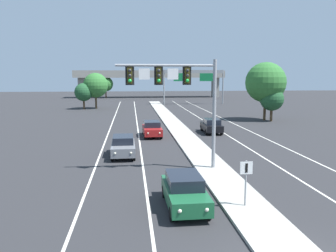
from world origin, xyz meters
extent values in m
cube|color=#9E9B93|center=(0.00, 18.00, 0.07)|extent=(2.40, 110.00, 0.15)
cube|color=silver|center=(-4.70, 25.00, 0.00)|extent=(0.14, 100.00, 0.01)
cube|color=silver|center=(4.70, 25.00, 0.00)|extent=(0.14, 100.00, 0.01)
cube|color=silver|center=(-8.00, 25.00, 0.00)|extent=(0.14, 100.00, 0.01)
cube|color=silver|center=(8.00, 25.00, 0.00)|extent=(0.14, 100.00, 0.01)
cylinder|color=gray|center=(0.01, 12.28, 3.75)|extent=(0.24, 0.24, 7.20)
cylinder|color=gray|center=(-3.21, 12.28, 6.95)|extent=(6.44, 0.16, 0.16)
cube|color=black|center=(-1.83, 12.32, 6.30)|extent=(0.56, 0.06, 1.20)
cube|color=#38330F|center=(-1.83, 12.28, 6.30)|extent=(0.32, 0.32, 1.00)
sphere|color=#282828|center=(-1.83, 12.11, 6.62)|extent=(0.22, 0.22, 0.22)
sphere|color=#282828|center=(-1.83, 12.11, 6.30)|extent=(0.22, 0.22, 0.22)
sphere|color=green|center=(-1.83, 12.11, 5.98)|extent=(0.22, 0.22, 0.22)
cube|color=black|center=(-3.67, 12.32, 6.30)|extent=(0.56, 0.06, 1.20)
cube|color=#38330F|center=(-3.67, 12.28, 6.30)|extent=(0.32, 0.32, 1.00)
sphere|color=#282828|center=(-3.67, 12.11, 6.62)|extent=(0.22, 0.22, 0.22)
sphere|color=#282828|center=(-3.67, 12.11, 6.30)|extent=(0.22, 0.22, 0.22)
sphere|color=green|center=(-3.67, 12.11, 5.98)|extent=(0.22, 0.22, 0.22)
cube|color=black|center=(-5.52, 12.32, 6.30)|extent=(0.56, 0.06, 1.20)
cube|color=#38330F|center=(-5.52, 12.28, 6.30)|extent=(0.32, 0.32, 1.00)
sphere|color=#282828|center=(-5.52, 12.11, 6.62)|extent=(0.22, 0.22, 0.22)
sphere|color=#282828|center=(-5.52, 12.11, 6.30)|extent=(0.22, 0.22, 0.22)
sphere|color=green|center=(-5.52, 12.11, 5.98)|extent=(0.22, 0.22, 0.22)
cube|color=white|center=(-2.75, 12.26, 6.40)|extent=(0.70, 0.04, 0.70)
cube|color=white|center=(-4.60, 12.26, 6.40)|extent=(0.70, 0.04, 0.70)
cylinder|color=gray|center=(-0.11, 5.25, 1.25)|extent=(0.08, 0.08, 2.20)
cube|color=white|center=(-0.11, 5.22, 2.00)|extent=(0.60, 0.03, 0.60)
cube|color=black|center=(-0.11, 5.20, 2.00)|extent=(0.12, 0.01, 0.44)
cube|color=#195633|center=(-2.97, 5.66, 0.67)|extent=(1.86, 4.42, 0.70)
cube|color=black|center=(-2.97, 5.88, 1.30)|extent=(1.62, 2.40, 0.56)
sphere|color=#EAE5C6|center=(-2.36, 3.49, 0.72)|extent=(0.18, 0.18, 0.18)
sphere|color=#EAE5C6|center=(-3.52, 3.47, 0.72)|extent=(0.18, 0.18, 0.18)
cylinder|color=black|center=(-2.15, 4.17, 0.32)|extent=(0.23, 0.64, 0.64)
cylinder|color=black|center=(-3.75, 4.15, 0.32)|extent=(0.23, 0.64, 0.64)
cylinder|color=black|center=(-2.19, 7.17, 0.32)|extent=(0.23, 0.64, 0.64)
cylinder|color=black|center=(-3.79, 7.15, 0.32)|extent=(0.23, 0.64, 0.64)
cube|color=slate|center=(-6.13, 16.88, 0.67)|extent=(1.86, 4.42, 0.70)
cube|color=black|center=(-6.13, 17.10, 1.30)|extent=(1.61, 2.40, 0.56)
sphere|color=#EAE5C6|center=(-5.52, 14.71, 0.72)|extent=(0.18, 0.18, 0.18)
sphere|color=#EAE5C6|center=(-6.67, 14.70, 0.72)|extent=(0.18, 0.18, 0.18)
cylinder|color=black|center=(-5.31, 15.39, 0.32)|extent=(0.23, 0.64, 0.64)
cylinder|color=black|center=(-6.91, 15.37, 0.32)|extent=(0.23, 0.64, 0.64)
cylinder|color=black|center=(-5.35, 18.39, 0.32)|extent=(0.23, 0.64, 0.64)
cylinder|color=black|center=(-6.95, 18.37, 0.32)|extent=(0.23, 0.64, 0.64)
cube|color=maroon|center=(-3.33, 25.54, 0.67)|extent=(1.88, 4.43, 0.70)
cube|color=black|center=(-3.33, 25.76, 1.30)|extent=(1.63, 2.41, 0.56)
sphere|color=#EAE5C6|center=(-2.71, 23.37, 0.72)|extent=(0.18, 0.18, 0.18)
sphere|color=#EAE5C6|center=(-3.86, 23.35, 0.72)|extent=(0.18, 0.18, 0.18)
cylinder|color=black|center=(-2.50, 24.05, 0.32)|extent=(0.23, 0.64, 0.64)
cylinder|color=black|center=(-4.10, 24.02, 0.32)|extent=(0.23, 0.64, 0.64)
cylinder|color=black|center=(-2.56, 27.05, 0.32)|extent=(0.23, 0.64, 0.64)
cylinder|color=black|center=(-4.15, 27.02, 0.32)|extent=(0.23, 0.64, 0.64)
cube|color=black|center=(3.35, 27.24, 0.67)|extent=(1.93, 4.45, 0.70)
cube|color=black|center=(3.34, 27.02, 1.30)|extent=(1.65, 2.42, 0.56)
sphere|color=#EAE5C6|center=(2.83, 29.43, 0.72)|extent=(0.18, 0.18, 0.18)
sphere|color=#EAE5C6|center=(3.99, 29.40, 0.72)|extent=(0.18, 0.18, 0.18)
cylinder|color=black|center=(2.59, 28.76, 0.32)|extent=(0.24, 0.65, 0.64)
cylinder|color=black|center=(4.19, 28.71, 0.32)|extent=(0.24, 0.65, 0.64)
cylinder|color=black|center=(2.50, 25.76, 0.32)|extent=(0.24, 0.65, 0.64)
cylinder|color=black|center=(4.10, 25.71, 0.32)|extent=(0.24, 0.65, 0.64)
cylinder|color=gray|center=(1.70, 65.18, 3.75)|extent=(0.28, 0.28, 7.50)
cylinder|color=gray|center=(14.70, 65.18, 3.75)|extent=(0.28, 0.28, 7.50)
cube|color=gray|center=(8.20, 65.18, 7.10)|extent=(13.00, 0.36, 0.70)
cube|color=#0F6033|center=(5.34, 64.98, 5.90)|extent=(3.20, 0.08, 1.70)
cube|color=#0F6033|center=(11.06, 64.98, 5.90)|extent=(3.20, 0.08, 1.70)
cube|color=gray|center=(0.00, 90.60, 6.20)|extent=(42.40, 6.40, 1.10)
cube|color=gray|center=(0.00, 87.60, 7.20)|extent=(42.40, 0.36, 0.90)
cube|color=gray|center=(-19.20, 90.60, 2.83)|extent=(1.80, 2.40, 5.65)
cube|color=gray|center=(19.20, 90.60, 2.83)|extent=(1.80, 2.40, 5.65)
cylinder|color=#4C3823|center=(13.28, 37.05, 1.54)|extent=(0.36, 0.36, 3.08)
sphere|color=#2D6B2D|center=(13.28, 37.05, 5.33)|extent=(5.63, 5.63, 5.63)
cylinder|color=#4C3823|center=(-14.25, 56.44, 0.92)|extent=(0.36, 0.36, 1.84)
sphere|color=#1E4C28|center=(-14.25, 56.44, 3.19)|extent=(3.37, 3.37, 3.37)
cylinder|color=#4C3823|center=(13.86, 36.05, 0.89)|extent=(0.36, 0.36, 1.78)
sphere|color=#1E4C28|center=(13.86, 36.05, 3.08)|extent=(3.26, 3.26, 3.26)
cylinder|color=#4C3823|center=(-12.42, 89.15, 1.13)|extent=(0.36, 0.36, 2.25)
sphere|color=#2D6B2D|center=(-12.42, 89.15, 3.90)|extent=(4.12, 4.12, 4.12)
cylinder|color=#4C3823|center=(-12.10, 57.39, 1.28)|extent=(0.36, 0.36, 2.56)
sphere|color=#2D6B2D|center=(-12.10, 57.39, 4.44)|extent=(4.69, 4.69, 4.69)
camera|label=1|loc=(-5.47, -10.27, 6.32)|focal=37.35mm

